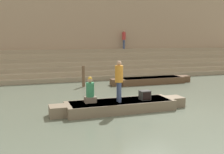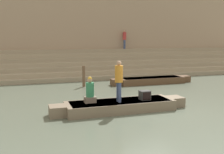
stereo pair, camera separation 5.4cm
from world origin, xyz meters
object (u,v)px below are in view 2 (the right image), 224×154
at_px(tv_set, 145,95).
at_px(moored_boat_shore, 152,80).
at_px(person_on_steps, 124,38).
at_px(person_standing, 119,78).
at_px(person_rowing, 90,92).
at_px(mooring_post, 84,76).
at_px(rowboat_main, 120,105).

height_order(tv_set, moored_boat_shore, tv_set).
height_order(moored_boat_shore, person_on_steps, person_on_steps).
bearing_deg(person_standing, person_on_steps, 61.82).
bearing_deg(person_rowing, person_standing, -25.68).
height_order(mooring_post, person_on_steps, person_on_steps).
height_order(person_standing, person_rowing, person_standing).
height_order(tv_set, mooring_post, mooring_post).
height_order(person_rowing, moored_boat_shore, person_rowing).
height_order(person_rowing, person_on_steps, person_on_steps).
distance_m(person_rowing, moored_boat_shore, 8.42).
distance_m(moored_boat_shore, person_on_steps, 7.50).
bearing_deg(moored_boat_shore, rowboat_main, -122.92).
bearing_deg(person_on_steps, tv_set, 74.90).
bearing_deg(moored_boat_shore, person_on_steps, 89.92).
xyz_separation_m(mooring_post, person_on_steps, (5.35, 6.59, 2.55)).
xyz_separation_m(rowboat_main, mooring_post, (-0.31, 6.36, 0.45)).
relative_size(rowboat_main, person_standing, 3.44).
relative_size(person_standing, moored_boat_shore, 0.30).
relative_size(person_standing, mooring_post, 1.29).
bearing_deg(person_rowing, moored_boat_shore, 32.56).
xyz_separation_m(person_rowing, person_on_steps, (6.37, 12.82, 2.34)).
bearing_deg(person_rowing, rowboat_main, -18.36).
bearing_deg(moored_boat_shore, person_rowing, -130.76).
xyz_separation_m(tv_set, mooring_post, (-1.43, 6.48, 0.04)).
distance_m(person_standing, person_rowing, 1.37).
distance_m(person_standing, person_on_steps, 14.18).
distance_m(rowboat_main, person_standing, 1.26).
bearing_deg(moored_boat_shore, mooring_post, -179.16).
relative_size(person_rowing, tv_set, 2.50).
bearing_deg(person_rowing, mooring_post, 67.92).
relative_size(person_rowing, person_on_steps, 0.64).
relative_size(moored_boat_shore, mooring_post, 4.36).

